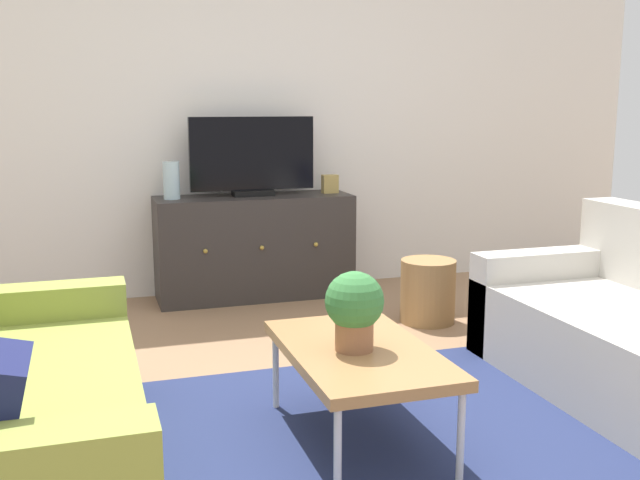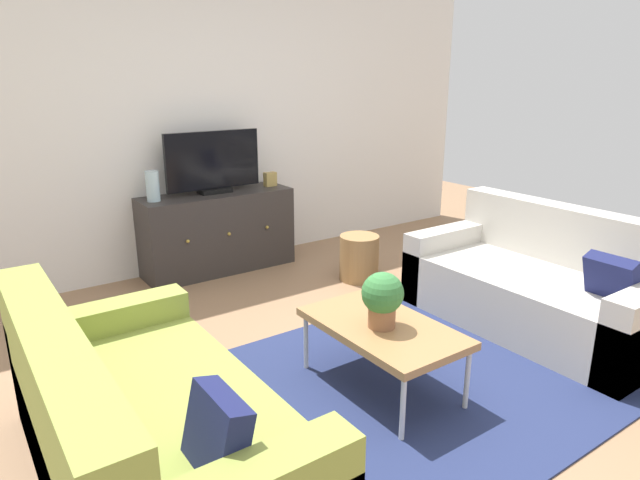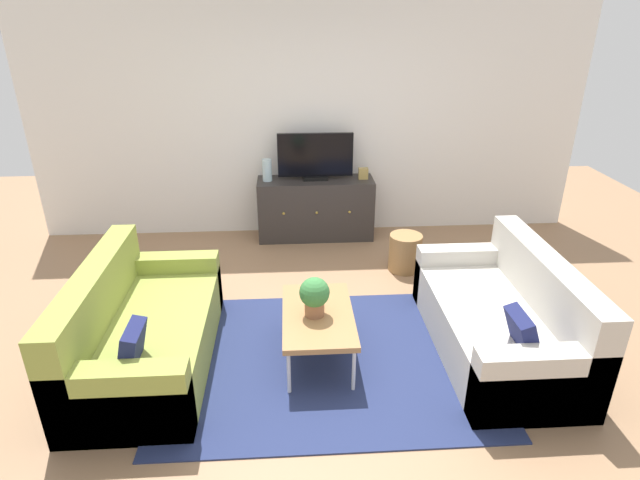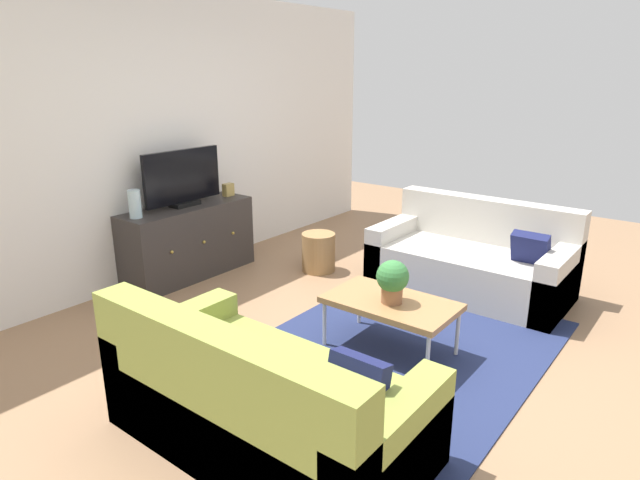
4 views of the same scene
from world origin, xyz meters
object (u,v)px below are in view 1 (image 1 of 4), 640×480
object	(u,v)px
flat_screen_tv	(252,157)
tv_console	(254,247)
glass_vase	(171,180)
coffee_table	(359,355)
potted_plant	(354,307)
wicker_basket	(428,291)
mantel_clock	(330,184)

from	to	relation	value
flat_screen_tv	tv_console	bearing A→B (deg)	-90.00
tv_console	glass_vase	distance (m)	0.74
coffee_table	potted_plant	xyz separation A→B (m)	(-0.03, -0.02, 0.20)
wicker_basket	glass_vase	bearing A→B (deg)	147.19
coffee_table	wicker_basket	bearing A→B (deg)	55.12
coffee_table	potted_plant	bearing A→B (deg)	-143.29
mantel_clock	wicker_basket	size ratio (longest dim) A/B	0.33
potted_plant	wicker_basket	distance (m)	1.82
potted_plant	mantel_clock	bearing A→B (deg)	73.75
tv_console	flat_screen_tv	world-z (taller)	flat_screen_tv
tv_console	glass_vase	size ratio (longest dim) A/B	5.37
flat_screen_tv	potted_plant	bearing A→B (deg)	-93.33
mantel_clock	wicker_basket	world-z (taller)	mantel_clock
potted_plant	flat_screen_tv	xyz separation A→B (m)	(0.14, 2.41, 0.41)
potted_plant	flat_screen_tv	distance (m)	2.45
coffee_table	potted_plant	size ratio (longest dim) A/B	2.96
potted_plant	flat_screen_tv	size ratio (longest dim) A/B	0.36
tv_console	flat_screen_tv	bearing A→B (deg)	90.00
mantel_clock	wicker_basket	xyz separation A→B (m)	(0.33, -0.93, -0.58)
flat_screen_tv	mantel_clock	bearing A→B (deg)	-2.06
glass_vase	mantel_clock	xyz separation A→B (m)	(1.11, 0.00, -0.06)
wicker_basket	mantel_clock	bearing A→B (deg)	109.65
glass_vase	tv_console	bearing A→B (deg)	-0.00
tv_console	glass_vase	bearing A→B (deg)	180.00
potted_plant	flat_screen_tv	world-z (taller)	flat_screen_tv
flat_screen_tv	glass_vase	world-z (taller)	flat_screen_tv
glass_vase	flat_screen_tv	bearing A→B (deg)	2.06
flat_screen_tv	mantel_clock	xyz separation A→B (m)	(0.56, -0.02, -0.20)
tv_console	mantel_clock	distance (m)	0.70
mantel_clock	wicker_basket	distance (m)	1.15
coffee_table	potted_plant	world-z (taller)	potted_plant
wicker_basket	potted_plant	bearing A→B (deg)	-125.22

